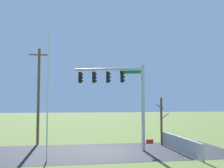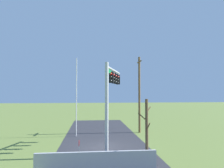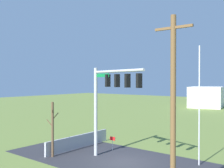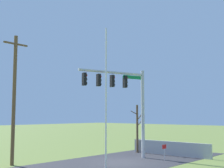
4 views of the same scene
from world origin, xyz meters
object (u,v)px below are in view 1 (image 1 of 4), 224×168
(signal_mast, at_px, (121,89))
(open_sign, at_px, (150,144))
(utility_pole, at_px, (38,94))
(bare_tree, at_px, (161,121))
(flagpole, at_px, (48,97))

(signal_mast, xyz_separation_m, open_sign, (1.67, -2.63, -4.29))
(signal_mast, bearing_deg, utility_pole, 150.33)
(bare_tree, relative_size, open_sign, 3.66)
(signal_mast, relative_size, open_sign, 5.95)
(flagpole, xyz_separation_m, utility_pole, (-1.53, 7.57, 0.43))
(signal_mast, distance_m, flagpole, 6.79)
(flagpole, height_order, bare_tree, flagpole)
(utility_pole, bearing_deg, signal_mast, -29.67)
(signal_mast, relative_size, utility_pole, 0.78)
(flagpole, relative_size, utility_pole, 0.94)
(bare_tree, xyz_separation_m, open_sign, (-2.61, -4.56, -1.39))
(utility_pole, bearing_deg, bare_tree, -11.10)
(signal_mast, bearing_deg, open_sign, -57.69)
(flagpole, height_order, open_sign, flagpole)
(utility_pole, height_order, open_sign, utility_pole)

